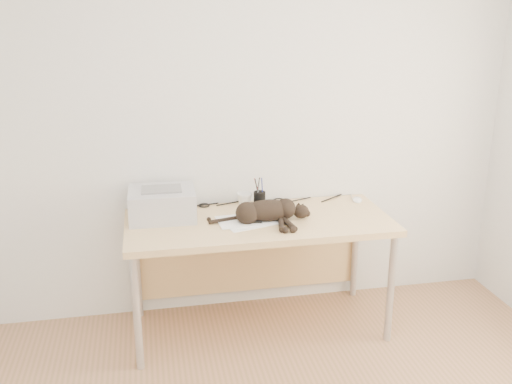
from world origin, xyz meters
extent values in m
plane|color=silver|center=(0.00, 1.75, 1.30)|extent=(3.50, 0.00, 3.50)
cube|color=#E3BD85|center=(0.00, 1.39, 0.72)|extent=(1.60, 0.70, 0.04)
cylinder|color=#B3B3B5|center=(-0.75, 1.09, 0.35)|extent=(0.04, 0.04, 0.70)
cylinder|color=#B3B3B5|center=(0.75, 1.09, 0.35)|extent=(0.04, 0.04, 0.70)
cylinder|color=#B3B3B5|center=(-0.75, 1.69, 0.35)|extent=(0.04, 0.04, 0.70)
cylinder|color=#B3B3B5|center=(0.75, 1.69, 0.35)|extent=(0.04, 0.04, 0.70)
cube|color=#E3BD85|center=(0.00, 1.72, 0.40)|extent=(1.48, 0.02, 0.60)
cube|color=#B9B9BF|center=(-0.57, 1.54, 0.83)|extent=(0.40, 0.34, 0.18)
cube|color=black|center=(-0.57, 1.54, 0.84)|extent=(0.34, 0.03, 0.11)
cube|color=gray|center=(-0.57, 1.54, 0.92)|extent=(0.24, 0.17, 0.01)
cube|color=white|center=(-0.06, 1.36, 0.74)|extent=(0.38, 0.31, 0.00)
cube|color=white|center=(-0.09, 1.38, 0.74)|extent=(0.34, 0.26, 0.00)
ellipsoid|color=black|center=(0.05, 1.36, 0.81)|extent=(0.32, 0.13, 0.13)
sphere|color=black|center=(-0.08, 1.35, 0.80)|extent=(0.14, 0.14, 0.14)
ellipsoid|color=black|center=(0.25, 1.35, 0.79)|extent=(0.10, 0.09, 0.08)
cone|color=black|center=(0.25, 1.39, 0.82)|extent=(0.03, 0.04, 0.04)
cone|color=black|center=(0.27, 1.39, 0.81)|extent=(0.03, 0.05, 0.05)
cylinder|color=black|center=(0.10, 1.24, 0.76)|extent=(0.03, 0.18, 0.03)
cylinder|color=black|center=(0.15, 1.24, 0.76)|extent=(0.03, 0.18, 0.03)
cylinder|color=black|center=(-0.21, 1.39, 0.75)|extent=(0.20, 0.03, 0.02)
imported|color=white|center=(-0.04, 1.64, 0.79)|extent=(0.14, 0.14, 0.09)
cylinder|color=black|center=(0.05, 1.61, 0.79)|extent=(0.08, 0.08, 0.10)
cylinder|color=#990C0C|center=(0.04, 1.61, 0.86)|extent=(0.01, 0.01, 0.14)
cylinder|color=navy|center=(0.06, 1.62, 0.86)|extent=(0.01, 0.01, 0.14)
cylinder|color=black|center=(0.05, 1.60, 0.86)|extent=(0.01, 0.01, 0.14)
cube|color=gray|center=(0.09, 1.55, 0.75)|extent=(0.13, 0.16, 0.02)
cube|color=black|center=(-0.01, 1.41, 0.75)|extent=(0.09, 0.20, 0.02)
ellipsoid|color=white|center=(0.71, 1.61, 0.76)|extent=(0.09, 0.12, 0.03)
camera|label=1|loc=(-0.65, -1.78, 1.95)|focal=40.00mm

